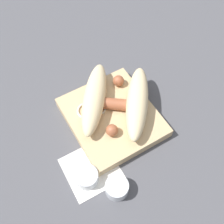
{
  "coord_description": "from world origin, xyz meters",
  "views": [
    {
      "loc": [
        0.28,
        -0.16,
        0.56
      ],
      "look_at": [
        0.0,
        0.0,
        0.03
      ],
      "focal_mm": 45.0,
      "sensor_mm": 36.0,
      "label": 1
    }
  ],
  "objects_px": {
    "sausage": "(115,104)",
    "condiment_cup_near": "(87,178)",
    "bread_roll": "(116,100)",
    "food_tray": "(112,117)",
    "condiment_cup_far": "(117,188)"
  },
  "relations": [
    {
      "from": "sausage",
      "to": "condiment_cup_far",
      "type": "bearing_deg",
      "value": -29.91
    },
    {
      "from": "bread_roll",
      "to": "sausage",
      "type": "height_order",
      "value": "bread_roll"
    },
    {
      "from": "bread_roll",
      "to": "food_tray",
      "type": "bearing_deg",
      "value": -50.26
    },
    {
      "from": "food_tray",
      "to": "bread_roll",
      "type": "relative_size",
      "value": 0.86
    },
    {
      "from": "sausage",
      "to": "condiment_cup_far",
      "type": "xyz_separation_m",
      "value": [
        0.16,
        -0.09,
        -0.02
      ]
    },
    {
      "from": "bread_roll",
      "to": "condiment_cup_near",
      "type": "height_order",
      "value": "bread_roll"
    },
    {
      "from": "sausage",
      "to": "condiment_cup_far",
      "type": "distance_m",
      "value": 0.18
    },
    {
      "from": "sausage",
      "to": "condiment_cup_near",
      "type": "distance_m",
      "value": 0.17
    },
    {
      "from": "sausage",
      "to": "condiment_cup_near",
      "type": "height_order",
      "value": "sausage"
    },
    {
      "from": "food_tray",
      "to": "bread_roll",
      "type": "bearing_deg",
      "value": 129.74
    },
    {
      "from": "bread_roll",
      "to": "sausage",
      "type": "xyz_separation_m",
      "value": [
        0.0,
        -0.0,
        -0.01
      ]
    },
    {
      "from": "food_tray",
      "to": "condiment_cup_far",
      "type": "xyz_separation_m",
      "value": [
        0.14,
        -0.07,
        0.0
      ]
    },
    {
      "from": "condiment_cup_far",
      "to": "condiment_cup_near",
      "type": "bearing_deg",
      "value": -140.06
    },
    {
      "from": "food_tray",
      "to": "bread_roll",
      "type": "xyz_separation_m",
      "value": [
        -0.02,
        0.02,
        0.04
      ]
    },
    {
      "from": "condiment_cup_near",
      "to": "condiment_cup_far",
      "type": "bearing_deg",
      "value": 39.94
    }
  ]
}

